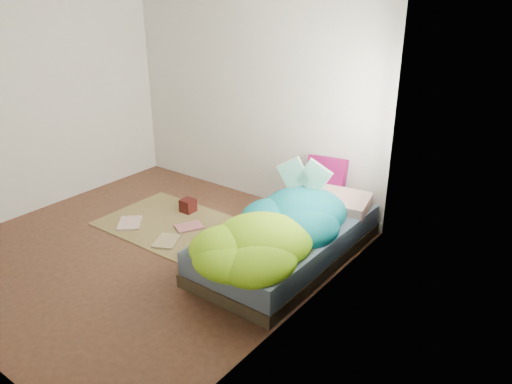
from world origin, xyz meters
TOP-DOWN VIEW (x-y plane):
  - ground at (0.00, 0.00)m, footprint 3.50×3.50m
  - room_walls at (0.01, 0.01)m, footprint 3.54×3.54m
  - bed at (1.22, 0.72)m, footprint 1.00×2.00m
  - duvet at (1.22, 0.50)m, footprint 0.96×1.84m
  - rug at (-0.15, 0.55)m, footprint 1.60×1.10m
  - pillow_floral at (1.40, 1.40)m, footprint 0.64×0.45m
  - pillow_magenta at (1.12, 1.60)m, footprint 0.44×0.21m
  - open_book at (1.13, 1.11)m, footprint 0.46×0.22m
  - wooden_box at (-0.27, 0.89)m, footprint 0.15×0.15m
  - floor_book_a at (-0.65, 0.18)m, footprint 0.40×0.41m
  - floor_book_b at (-0.06, 0.64)m, footprint 0.32×0.35m
  - floor_book_c at (-0.03, 0.17)m, footprint 0.34×0.38m

SIDE VIEW (x-z plane):
  - ground at x=0.00m, z-range 0.00..0.00m
  - rug at x=-0.15m, z-range 0.00..0.01m
  - floor_book_c at x=-0.03m, z-range 0.01..0.04m
  - floor_book_a at x=-0.65m, z-range 0.01..0.04m
  - floor_book_b at x=-0.06m, z-range 0.01..0.04m
  - wooden_box at x=-0.27m, z-range 0.01..0.16m
  - bed at x=1.22m, z-range 0.00..0.34m
  - pillow_floral at x=1.40m, z-range 0.34..0.47m
  - duvet at x=1.22m, z-range 0.34..0.68m
  - pillow_magenta at x=1.12m, z-range 0.34..0.76m
  - open_book at x=1.13m, z-range 0.68..0.95m
  - room_walls at x=0.01m, z-range 0.32..2.94m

